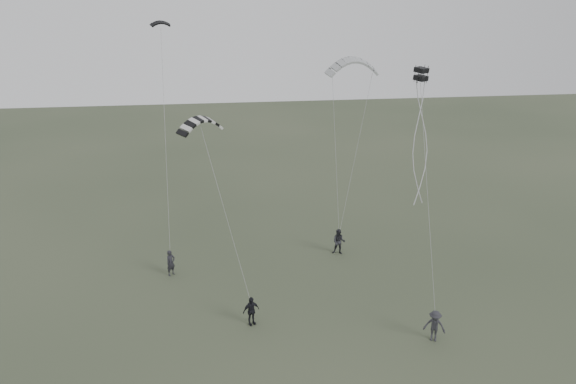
{
  "coord_description": "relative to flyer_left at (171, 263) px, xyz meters",
  "views": [
    {
      "loc": [
        -3.64,
        -28.21,
        18.59
      ],
      "look_at": [
        0.97,
        5.52,
        6.31
      ],
      "focal_mm": 35.0,
      "sensor_mm": 36.0,
      "label": 1
    }
  ],
  "objects": [
    {
      "name": "ground",
      "position": [
        6.95,
        -7.18,
        -0.92
      ],
      "size": [
        140.0,
        140.0,
        0.0
      ],
      "primitive_type": "plane",
      "color": "#36412D",
      "rests_on": "ground"
    },
    {
      "name": "flyer_center",
      "position": [
        5.03,
        -6.84,
        -0.02
      ],
      "size": [
        1.13,
        0.81,
        1.79
      ],
      "primitive_type": "imported",
      "rotation": [
        0.0,
        0.0,
        0.4
      ],
      "color": "black",
      "rests_on": "ground"
    },
    {
      "name": "kite_box",
      "position": [
        14.93,
        -5.12,
        13.27
      ],
      "size": [
        0.9,
        0.91,
        0.77
      ],
      "primitive_type": null,
      "rotation": [
        0.11,
        0.0,
        0.6
      ],
      "color": "black",
      "rests_on": "flyer_far"
    },
    {
      "name": "kite_striped",
      "position": [
        2.59,
        -2.77,
        10.57
      ],
      "size": [
        2.91,
        2.61,
        1.3
      ],
      "primitive_type": null,
      "rotation": [
        0.23,
        0.0,
        0.68
      ],
      "color": "black",
      "rests_on": "flyer_center"
    },
    {
      "name": "kite_pale_large",
      "position": [
        13.46,
        4.5,
        12.96
      ],
      "size": [
        4.03,
        1.86,
        1.79
      ],
      "primitive_type": null,
      "rotation": [
        0.32,
        0.0,
        0.14
      ],
      "color": "#A1A4A6",
      "rests_on": "flyer_right"
    },
    {
      "name": "flyer_right",
      "position": [
        12.19,
        1.67,
        0.06
      ],
      "size": [
        1.14,
        1.01,
        1.95
      ],
      "primitive_type": "imported",
      "rotation": [
        0.0,
        0.0,
        -0.33
      ],
      "color": "#25262B",
      "rests_on": "ground"
    },
    {
      "name": "flyer_left",
      "position": [
        0.0,
        0.0,
        0.0
      ],
      "size": [
        0.79,
        0.77,
        1.84
      ],
      "primitive_type": "imported",
      "rotation": [
        0.0,
        0.0,
        0.72
      ],
      "color": "black",
      "rests_on": "ground"
    },
    {
      "name": "flyer_far",
      "position": [
        15.06,
        -9.85,
        0.02
      ],
      "size": [
        1.39,
        1.15,
        1.87
      ],
      "primitive_type": "imported",
      "rotation": [
        0.0,
        0.0,
        -0.45
      ],
      "color": "#29282D",
      "rests_on": "ground"
    },
    {
      "name": "kite_dark_small",
      "position": [
        0.09,
        5.16,
        15.6
      ],
      "size": [
        1.43,
        0.96,
        0.58
      ],
      "primitive_type": null,
      "rotation": [
        0.37,
        0.0,
        0.35
      ],
      "color": "black",
      "rests_on": "flyer_left"
    }
  ]
}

